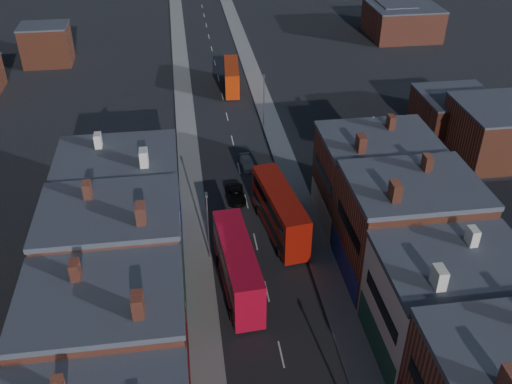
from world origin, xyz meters
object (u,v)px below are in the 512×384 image
object	(u,v)px
bus_1	(280,211)
bus_2	(232,77)
bus_0	(238,266)
car_2	(236,194)
car_3	(247,163)

from	to	relation	value
bus_1	bus_2	world-z (taller)	bus_1
bus_0	car_2	world-z (taller)	bus_0
bus_1	car_3	xyz separation A→B (m)	(-1.70, 14.87, -2.32)
bus_0	car_3	size ratio (longest dim) A/B	3.16
bus_1	car_3	size ratio (longest dim) A/B	3.19
bus_0	bus_1	size ratio (longest dim) A/B	0.99
bus_0	bus_1	distance (m)	10.27
bus_0	car_2	xyz separation A→B (m)	(1.56, 15.96, -2.24)
bus_0	bus_2	bearing A→B (deg)	80.53
bus_0	bus_1	world-z (taller)	bus_1
bus_1	bus_2	size ratio (longest dim) A/B	1.22
bus_1	car_3	bearing A→B (deg)	88.80
car_2	car_3	size ratio (longest dim) A/B	1.17
bus_0	bus_2	world-z (taller)	bus_0
bus_0	car_3	world-z (taller)	bus_0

